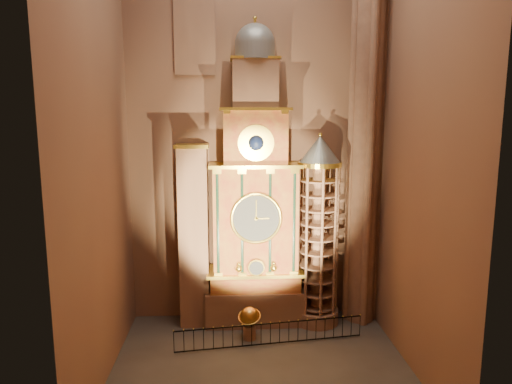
{
  "coord_description": "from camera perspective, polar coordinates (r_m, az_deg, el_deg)",
  "views": [
    {
      "loc": [
        -1.47,
        -19.71,
        11.68
      ],
      "look_at": [
        -0.07,
        3.0,
        7.89
      ],
      "focal_mm": 32.0,
      "sensor_mm": 36.0,
      "label": 1
    }
  ],
  "objects": [
    {
      "name": "wall_left",
      "position": [
        20.48,
        -19.34,
        7.03
      ],
      "size": [
        0.0,
        22.0,
        22.0
      ],
      "primitive_type": "plane",
      "rotation": [
        1.57,
        0.0,
        1.57
      ],
      "color": "#8D674C",
      "rests_on": "floor"
    },
    {
      "name": "gothic_pier",
      "position": [
        25.85,
        13.62,
        7.69
      ],
      "size": [
        2.04,
        2.04,
        22.0
      ],
      "color": "#8C634C",
      "rests_on": "floor"
    },
    {
      "name": "celestial_globe",
      "position": [
        24.98,
        -0.83,
        -15.72
      ],
      "size": [
        1.5,
        1.45,
        1.76
      ],
      "color": "#8C634C",
      "rests_on": "floor"
    },
    {
      "name": "astronomical_clock",
      "position": [
        25.22,
        -0.12,
        -1.98
      ],
      "size": [
        5.6,
        2.41,
        16.7
      ],
      "color": "#8C634C",
      "rests_on": "floor"
    },
    {
      "name": "stair_turret",
      "position": [
        25.72,
        7.76,
        -5.07
      ],
      "size": [
        2.5,
        2.5,
        10.8
      ],
      "color": "#8C634C",
      "rests_on": "floor"
    },
    {
      "name": "iron_railing",
      "position": [
        24.55,
        1.82,
        -17.29
      ],
      "size": [
        9.72,
        1.27,
        1.16
      ],
      "color": "black",
      "rests_on": "floor"
    },
    {
      "name": "stained_glass_window",
      "position": [
        26.13,
        -7.73,
        20.0
      ],
      "size": [
        2.2,
        0.14,
        5.2
      ],
      "color": "#371A77",
      "rests_on": "wall_back"
    },
    {
      "name": "wall_back",
      "position": [
        25.76,
        -0.26,
        7.94
      ],
      "size": [
        22.0,
        0.0,
        22.0
      ],
      "primitive_type": "plane",
      "rotation": [
        1.57,
        0.0,
        0.0
      ],
      "color": "#8D674C",
      "rests_on": "floor"
    },
    {
      "name": "floor",
      "position": [
        22.96,
        0.68,
        -21.12
      ],
      "size": [
        14.0,
        14.0,
        0.0
      ],
      "primitive_type": "plane",
      "color": "#383330",
      "rests_on": "ground"
    },
    {
      "name": "wall_right",
      "position": [
        21.47,
        19.87,
        7.08
      ],
      "size": [
        0.0,
        22.0,
        22.0
      ],
      "primitive_type": "plane",
      "rotation": [
        1.57,
        0.0,
        -1.57
      ],
      "color": "#8D674C",
      "rests_on": "floor"
    },
    {
      "name": "portrait_tower",
      "position": [
        25.61,
        -7.77,
        -5.4
      ],
      "size": [
        1.8,
        1.6,
        10.2
      ],
      "color": "#8C634C",
      "rests_on": "floor"
    }
  ]
}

